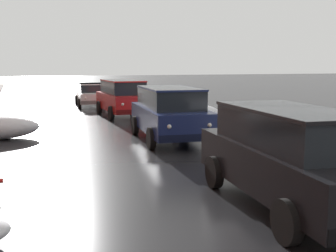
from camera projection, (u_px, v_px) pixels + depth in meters
The scene contains 5 objects.
snow_bank_near_corner_right at pixel (195, 115), 18.14m from camera, with size 2.25×1.21×0.89m.
suv_black_approaching_near_lane at pixel (290, 154), 7.67m from camera, with size 2.33×4.94×1.82m.
suv_darkblue_parked_kerbside_close at pixel (170, 112), 14.56m from camera, with size 2.46×4.85×1.82m.
suv_red_parked_kerbside_mid at pixel (123, 97), 21.30m from camera, with size 2.07×4.67×1.82m.
sedan_white_parked_far_down_block at pixel (92, 94), 26.43m from camera, with size 2.17×4.36×1.42m.
Camera 1 is at (-3.18, 0.50, 2.60)m, focal length 45.21 mm.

